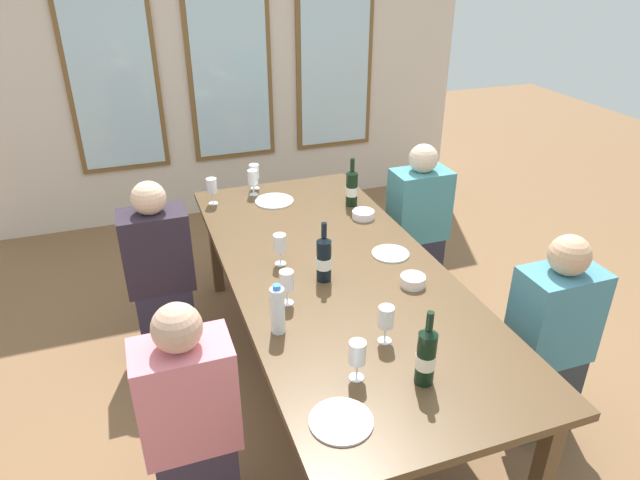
# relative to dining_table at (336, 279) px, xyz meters

# --- Properties ---
(ground_plane) EXTENTS (12.00, 12.00, 0.00)m
(ground_plane) POSITION_rel_dining_table_xyz_m (0.00, 0.00, -0.68)
(ground_plane) COLOR brown
(back_wall_with_windows) EXTENTS (4.29, 0.10, 2.90)m
(back_wall_with_windows) POSITION_rel_dining_table_xyz_m (0.00, 2.58, 0.77)
(back_wall_with_windows) COLOR beige
(back_wall_with_windows) RESTS_ON ground
(dining_table) EXTENTS (1.09, 2.55, 0.74)m
(dining_table) POSITION_rel_dining_table_xyz_m (0.00, 0.00, 0.00)
(dining_table) COLOR brown
(dining_table) RESTS_ON ground
(white_plate_0) EXTENTS (0.23, 0.23, 0.01)m
(white_plate_0) POSITION_rel_dining_table_xyz_m (-0.36, -1.00, 0.07)
(white_plate_0) COLOR white
(white_plate_0) RESTS_ON dining_table
(white_plate_1) EXTENTS (0.25, 0.25, 0.01)m
(white_plate_1) POSITION_rel_dining_table_xyz_m (-0.07, 0.95, 0.07)
(white_plate_1) COLOR white
(white_plate_1) RESTS_ON dining_table
(white_plate_2) EXTENTS (0.20, 0.20, 0.01)m
(white_plate_2) POSITION_rel_dining_table_xyz_m (0.34, 0.05, 0.07)
(white_plate_2) COLOR white
(white_plate_2) RESTS_ON dining_table
(wine_bottle_0) EXTENTS (0.08, 0.08, 0.33)m
(wine_bottle_0) POSITION_rel_dining_table_xyz_m (0.02, -0.91, 0.19)
(wine_bottle_0) COLOR black
(wine_bottle_0) RESTS_ON dining_table
(wine_bottle_1) EXTENTS (0.08, 0.08, 0.32)m
(wine_bottle_1) POSITION_rel_dining_table_xyz_m (-0.09, -0.07, 0.18)
(wine_bottle_1) COLOR black
(wine_bottle_1) RESTS_ON dining_table
(wine_bottle_2) EXTENTS (0.08, 0.08, 0.32)m
(wine_bottle_2) POSITION_rel_dining_table_xyz_m (0.39, 0.73, 0.18)
(wine_bottle_2) COLOR black
(wine_bottle_2) RESTS_ON dining_table
(tasting_bowl_0) EXTENTS (0.14, 0.14, 0.05)m
(tasting_bowl_0) POSITION_rel_dining_table_xyz_m (0.38, 0.52, 0.08)
(tasting_bowl_0) COLOR white
(tasting_bowl_0) RESTS_ON dining_table
(tasting_bowl_1) EXTENTS (0.13, 0.13, 0.05)m
(tasting_bowl_1) POSITION_rel_dining_table_xyz_m (0.30, -0.27, 0.09)
(tasting_bowl_1) COLOR white
(tasting_bowl_1) RESTS_ON dining_table
(water_bottle) EXTENTS (0.06, 0.06, 0.24)m
(water_bottle) POSITION_rel_dining_table_xyz_m (-0.43, -0.41, 0.17)
(water_bottle) COLOR white
(water_bottle) RESTS_ON dining_table
(wine_glass_0) EXTENTS (0.07, 0.07, 0.17)m
(wine_glass_0) POSITION_rel_dining_table_xyz_m (-0.45, 1.05, 0.18)
(wine_glass_0) COLOR white
(wine_glass_0) RESTS_ON dining_table
(wine_glass_1) EXTENTS (0.07, 0.07, 0.17)m
(wine_glass_1) POSITION_rel_dining_table_xyz_m (-0.22, -0.81, 0.18)
(wine_glass_1) COLOR white
(wine_glass_1) RESTS_ON dining_table
(wine_glass_2) EXTENTS (0.07, 0.07, 0.17)m
(wine_glass_2) POSITION_rel_dining_table_xyz_m (-0.02, -0.63, 0.18)
(wine_glass_2) COLOR white
(wine_glass_2) RESTS_ON dining_table
(wine_glass_3) EXTENTS (0.07, 0.07, 0.17)m
(wine_glass_3) POSITION_rel_dining_table_xyz_m (-0.17, 1.11, 0.18)
(wine_glass_3) COLOR white
(wine_glass_3) RESTS_ON dining_table
(wine_glass_4) EXTENTS (0.07, 0.07, 0.17)m
(wine_glass_4) POSITION_rel_dining_table_xyz_m (-0.33, -0.21, 0.18)
(wine_glass_4) COLOR white
(wine_glass_4) RESTS_ON dining_table
(wine_glass_5) EXTENTS (0.07, 0.07, 0.17)m
(wine_glass_5) POSITION_rel_dining_table_xyz_m (-0.14, 1.21, 0.18)
(wine_glass_5) COLOR white
(wine_glass_5) RESTS_ON dining_table
(wine_glass_6) EXTENTS (0.07, 0.07, 0.17)m
(wine_glass_6) POSITION_rel_dining_table_xyz_m (-0.26, 0.15, 0.18)
(wine_glass_6) COLOR white
(wine_glass_6) RESTS_ON dining_table
(seated_person_0) EXTENTS (0.38, 0.24, 1.11)m
(seated_person_0) POSITION_rel_dining_table_xyz_m (-0.86, -0.62, -0.15)
(seated_person_0) COLOR #372C3C
(seated_person_0) RESTS_ON ground
(seated_person_1) EXTENTS (0.38, 0.24, 1.11)m
(seated_person_1) POSITION_rel_dining_table_xyz_m (0.86, -0.66, -0.15)
(seated_person_1) COLOR #2E333B
(seated_person_1) RESTS_ON ground
(seated_person_2) EXTENTS (0.38, 0.24, 1.11)m
(seated_person_2) POSITION_rel_dining_table_xyz_m (-0.86, 0.62, -0.15)
(seated_person_2) COLOR #2D283B
(seated_person_2) RESTS_ON ground
(seated_person_3) EXTENTS (0.38, 0.24, 1.11)m
(seated_person_3) POSITION_rel_dining_table_xyz_m (0.86, 0.68, -0.15)
(seated_person_3) COLOR #2A2837
(seated_person_3) RESTS_ON ground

